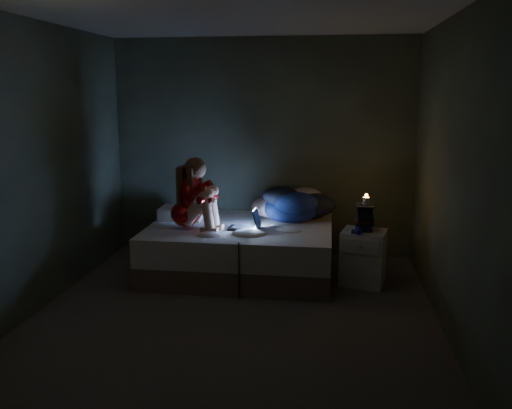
% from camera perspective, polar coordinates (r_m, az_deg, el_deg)
% --- Properties ---
extents(floor, '(3.60, 3.80, 0.02)m').
position_cam_1_polar(floor, '(4.94, -2.22, -11.65)').
color(floor, '#3F3B39').
rests_on(floor, ground).
extents(ceiling, '(3.60, 3.80, 0.02)m').
position_cam_1_polar(ceiling, '(4.57, -2.50, 20.04)').
color(ceiling, silver).
rests_on(ceiling, ground).
extents(wall_back, '(3.60, 0.02, 2.60)m').
position_cam_1_polar(wall_back, '(6.45, 0.68, 6.04)').
color(wall_back, '#33362B').
rests_on(wall_back, ground).
extents(wall_front, '(3.60, 0.02, 2.60)m').
position_cam_1_polar(wall_front, '(2.75, -9.43, -2.30)').
color(wall_front, '#33362B').
rests_on(wall_front, ground).
extents(wall_left, '(0.02, 3.80, 2.60)m').
position_cam_1_polar(wall_left, '(5.21, -22.40, 3.70)').
color(wall_left, '#33362B').
rests_on(wall_left, ground).
extents(wall_right, '(0.02, 3.80, 2.60)m').
position_cam_1_polar(wall_right, '(4.61, 20.40, 2.88)').
color(wall_right, '#33362B').
rests_on(wall_right, ground).
extents(bed, '(1.97, 1.48, 0.54)m').
position_cam_1_polar(bed, '(5.88, -1.65, -4.79)').
color(bed, '#B3B0AB').
rests_on(bed, ground).
extents(pillow, '(0.48, 0.34, 0.14)m').
position_cam_1_polar(pillow, '(6.13, -7.96, -0.93)').
color(pillow, silver).
rests_on(pillow, bed).
extents(woman, '(0.52, 0.39, 0.78)m').
position_cam_1_polar(woman, '(5.63, -7.59, 1.24)').
color(woman, maroon).
rests_on(woman, bed).
extents(laptop, '(0.34, 0.24, 0.23)m').
position_cam_1_polar(laptop, '(5.62, -1.31, -1.50)').
color(laptop, black).
rests_on(laptop, bed).
extents(clothes_pile, '(0.72, 0.60, 0.41)m').
position_cam_1_polar(clothes_pile, '(6.01, 3.76, 0.22)').
color(clothes_pile, '#0D163D').
rests_on(clothes_pile, bed).
extents(nightstand, '(0.50, 0.47, 0.57)m').
position_cam_1_polar(nightstand, '(5.65, 11.40, -5.59)').
color(nightstand, silver).
rests_on(nightstand, ground).
extents(book_stack, '(0.19, 0.25, 0.25)m').
position_cam_1_polar(book_stack, '(5.57, 11.64, -1.47)').
color(book_stack, black).
rests_on(book_stack, nightstand).
extents(candle, '(0.07, 0.07, 0.08)m').
position_cam_1_polar(candle, '(5.53, 11.71, 0.17)').
color(candle, beige).
rests_on(candle, book_stack).
extents(phone, '(0.09, 0.15, 0.01)m').
position_cam_1_polar(phone, '(5.48, 10.74, -2.94)').
color(phone, black).
rests_on(phone, nightstand).
extents(blue_orb, '(0.08, 0.08, 0.08)m').
position_cam_1_polar(blue_orb, '(5.39, 11.30, -2.82)').
color(blue_orb, '#1F1594').
rests_on(blue_orb, nightstand).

